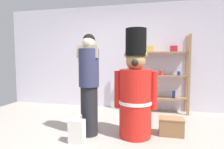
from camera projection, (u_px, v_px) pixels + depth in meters
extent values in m
plane|color=#9E9389|center=(101.00, 145.00, 2.67)|extent=(6.40, 6.40, 0.00)
cube|color=silver|center=(125.00, 57.00, 4.71)|extent=(6.40, 0.12, 2.60)
cube|color=#93704C|center=(135.00, 74.00, 4.31)|extent=(0.05, 0.05, 1.79)
cube|color=#93704C|center=(189.00, 75.00, 4.05)|extent=(0.05, 0.05, 1.79)
cube|color=#93704C|center=(136.00, 73.00, 4.60)|extent=(0.05, 0.05, 1.79)
cube|color=#93704C|center=(187.00, 74.00, 4.35)|extent=(0.05, 0.05, 1.79)
cube|color=#93704C|center=(161.00, 98.00, 4.37)|extent=(1.18, 0.30, 0.04)
cube|color=#93704C|center=(161.00, 76.00, 4.33)|extent=(1.18, 0.30, 0.04)
cube|color=#93704C|center=(162.00, 53.00, 4.29)|extent=(1.18, 0.30, 0.04)
cylinder|color=yellow|center=(144.00, 73.00, 4.44)|extent=(0.08, 0.08, 0.08)
cylinder|color=red|center=(161.00, 73.00, 4.29)|extent=(0.09, 0.09, 0.09)
cylinder|color=blue|center=(179.00, 73.00, 4.23)|extent=(0.07, 0.07, 0.09)
cylinder|color=silver|center=(148.00, 93.00, 4.42)|extent=(0.06, 0.06, 0.22)
cylinder|color=navy|center=(174.00, 94.00, 4.30)|extent=(0.07, 0.07, 0.17)
cube|color=gold|center=(150.00, 49.00, 4.34)|extent=(0.15, 0.12, 0.13)
cube|color=#B21E2D|center=(174.00, 49.00, 4.22)|extent=(0.15, 0.12, 0.14)
cylinder|color=red|center=(135.00, 103.00, 2.95)|extent=(0.51, 0.51, 1.08)
cylinder|color=white|center=(135.00, 102.00, 2.95)|extent=(0.53, 0.53, 0.05)
sphere|color=#997E51|center=(136.00, 61.00, 2.90)|extent=(0.31, 0.31, 0.31)
sphere|color=#997E51|center=(128.00, 55.00, 2.92)|extent=(0.11, 0.11, 0.11)
sphere|color=#997E51|center=(144.00, 55.00, 2.86)|extent=(0.11, 0.11, 0.11)
cylinder|color=black|center=(136.00, 42.00, 2.87)|extent=(0.33, 0.33, 0.42)
cylinder|color=red|center=(118.00, 89.00, 2.99)|extent=(0.11, 0.11, 0.60)
cylinder|color=red|center=(154.00, 90.00, 2.87)|extent=(0.11, 0.11, 0.60)
sphere|color=black|center=(135.00, 63.00, 2.76)|extent=(0.11, 0.11, 0.11)
cylinder|color=black|center=(89.00, 111.00, 3.02)|extent=(0.28, 0.28, 0.80)
cylinder|color=#2D3351|center=(89.00, 68.00, 2.97)|extent=(0.33, 0.33, 0.61)
sphere|color=beige|center=(89.00, 43.00, 2.93)|extent=(0.21, 0.21, 0.21)
cube|color=tan|center=(87.00, 52.00, 2.88)|extent=(0.34, 0.04, 0.20)
sphere|color=black|center=(89.00, 40.00, 2.95)|extent=(0.20, 0.20, 0.20)
cube|color=silver|center=(77.00, 131.00, 2.73)|extent=(0.23, 0.14, 0.35)
torus|color=silver|center=(77.00, 117.00, 2.71)|extent=(0.17, 0.01, 0.17)
cube|color=olive|center=(171.00, 127.00, 3.03)|extent=(0.38, 0.26, 0.27)
cube|color=olive|center=(171.00, 118.00, 3.02)|extent=(0.40, 0.27, 0.02)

